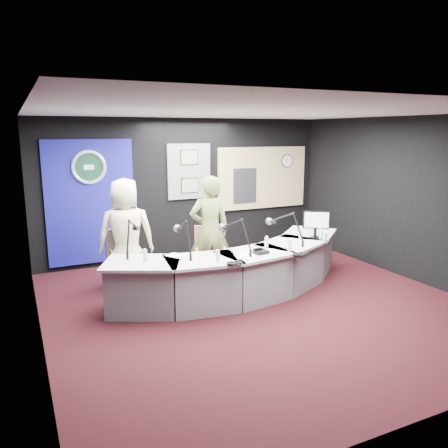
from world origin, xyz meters
name	(u,v)px	position (x,y,z in m)	size (l,w,h in m)	color
ground	(259,305)	(0.00, 0.00, 0.00)	(6.00, 6.00, 0.00)	black
ceiling	(262,112)	(0.00, 0.00, 2.80)	(6.00, 6.00, 0.02)	silver
wall_back	(187,189)	(0.00, 3.00, 1.40)	(6.00, 0.02, 2.80)	black
wall_front	(439,270)	(0.00, -3.00, 1.40)	(6.00, 0.02, 2.80)	black
wall_left	(33,232)	(-3.00, 0.00, 1.40)	(0.02, 6.00, 2.80)	black
wall_right	(413,199)	(3.00, 0.00, 1.40)	(0.02, 6.00, 2.80)	black
broadcast_desk	(239,271)	(-0.05, 0.55, 0.38)	(4.50, 1.90, 0.75)	#B3B6B8
backdrop_panel	(91,203)	(-1.90, 2.97, 1.25)	(1.60, 0.05, 2.30)	navy
agency_seal	(89,167)	(-1.90, 2.93, 1.90)	(0.63, 0.63, 0.07)	silver
seal_center	(89,167)	(-1.90, 2.94, 1.90)	(0.48, 0.48, 0.01)	#0E3220
pinboard	(189,171)	(0.05, 2.97, 1.75)	(0.90, 0.04, 1.10)	slate
framed_photo_upper	(189,157)	(0.05, 2.94, 2.03)	(0.34, 0.02, 0.27)	gray
framed_photo_lower	(190,186)	(0.05, 2.94, 1.47)	(0.34, 0.02, 0.27)	gray
booth_window_frame	(263,178)	(1.75, 2.97, 1.55)	(2.12, 0.06, 1.32)	tan
booth_glow	(263,178)	(1.75, 2.96, 1.55)	(2.00, 0.02, 1.20)	#FFEAA1
equipment_rack	(245,186)	(1.30, 2.94, 1.40)	(0.55, 0.02, 0.75)	black
wall_clock	(287,161)	(2.35, 2.94, 1.90)	(0.28, 0.28, 0.01)	white
armchair_left	(127,262)	(-1.60, 1.52, 0.45)	(0.51, 0.51, 0.90)	tan
armchair_right	(210,259)	(-0.27, 1.21, 0.43)	(0.48, 0.48, 0.85)	tan
draped_jacket	(121,249)	(-1.63, 1.77, 0.62)	(0.50, 0.10, 0.70)	slate
person_man	(126,235)	(-1.60, 1.52, 0.91)	(0.89, 0.58, 1.83)	#FFF2CB
person_woman	(210,231)	(-0.27, 1.21, 0.92)	(0.67, 0.44, 1.83)	olive
computer_monitor	(316,220)	(1.42, 0.59, 1.07)	(0.39, 0.02, 0.26)	black
desk_phone	(261,252)	(0.09, 0.12, 0.78)	(0.20, 0.16, 0.05)	black
headphones_near	(300,254)	(0.56, -0.20, 0.77)	(0.19, 0.19, 0.03)	black
headphones_far	(234,263)	(-0.51, -0.20, 0.77)	(0.20, 0.20, 0.03)	black
paper_stack	(176,255)	(-1.09, 0.56, 0.75)	(0.20, 0.29, 0.00)	white
notepad	(242,256)	(-0.24, 0.11, 0.75)	(0.19, 0.27, 0.00)	white
boom_mic_a	(132,234)	(-1.64, 0.94, 1.05)	(0.40, 0.67, 0.60)	black
boom_mic_b	(184,235)	(-0.98, 0.53, 1.05)	(0.16, 0.74, 0.60)	black
boom_mic_c	(236,233)	(-0.22, 0.34, 1.05)	(0.30, 0.71, 0.60)	black
boom_mic_d	(286,226)	(0.73, 0.45, 1.05)	(0.41, 0.67, 0.60)	black
water_bottles	(247,246)	(-0.05, 0.29, 0.84)	(3.11, 0.63, 0.18)	silver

